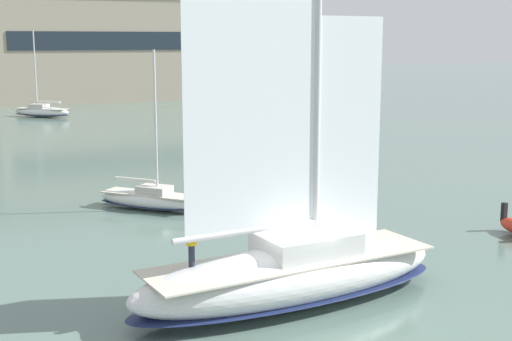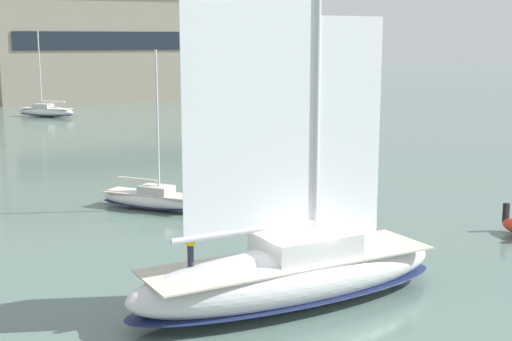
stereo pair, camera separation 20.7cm
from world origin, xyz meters
name	(u,v)px [view 1 (the left image)]	position (x,y,z in m)	size (l,w,h in m)	color
ground_plane	(291,303)	(0.00, 0.00, 0.00)	(400.00, 400.00, 0.00)	slate
waterfront_building	(106,43)	(11.60, 86.52, 8.18)	(33.23, 16.86, 16.29)	tan
sailboat_main	(292,268)	(0.02, 0.00, 1.23)	(11.89, 4.48, 15.94)	silver
sailboat_moored_mid_channel	(150,198)	(-0.84, 15.08, 0.56)	(5.31, 5.50, 8.23)	white
sailboat_moored_far_slip	(42,111)	(-0.56, 64.08, 0.66)	(6.66, 6.15, 9.76)	white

